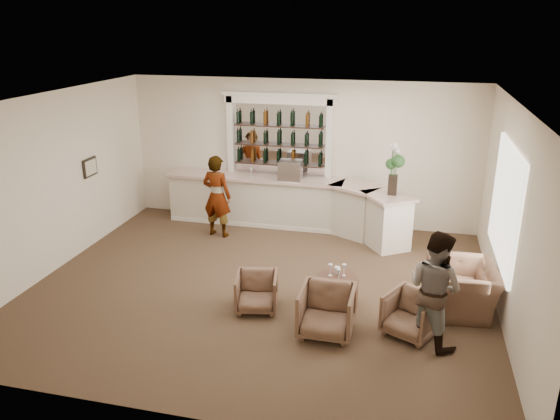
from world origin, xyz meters
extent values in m
plane|color=brown|center=(0.00, 0.00, 0.00)|extent=(8.00, 8.00, 0.00)
cube|color=#F3E4C9|center=(0.00, 3.50, 1.65)|extent=(8.00, 0.04, 3.30)
cube|color=#F3E4C9|center=(-4.00, 0.00, 1.65)|extent=(0.04, 7.00, 3.30)
cube|color=#F3E4C9|center=(4.00, 0.00, 1.65)|extent=(0.04, 7.00, 3.30)
cube|color=white|center=(0.00, 0.00, 3.30)|extent=(8.00, 7.00, 0.04)
cube|color=white|center=(3.97, 0.50, 1.70)|extent=(0.05, 2.40, 1.90)
cube|color=black|center=(-3.97, 1.20, 1.65)|extent=(0.04, 0.46, 0.38)
cube|color=beige|center=(-3.94, 1.20, 1.65)|extent=(0.01, 0.38, 0.30)
cube|color=white|center=(-1.00, 3.15, 0.54)|extent=(4.00, 0.70, 1.08)
cube|color=beige|center=(-1.00, 3.13, 1.11)|extent=(4.10, 0.82, 0.06)
cube|color=white|center=(1.35, 2.92, 0.54)|extent=(1.12, 1.04, 1.08)
cube|color=beige|center=(1.35, 2.90, 1.11)|extent=(1.27, 1.19, 0.06)
cube|color=white|center=(2.05, 2.40, 0.54)|extent=(1.08, 1.14, 1.08)
cube|color=beige|center=(2.05, 2.38, 1.11)|extent=(1.24, 1.29, 0.06)
cube|color=white|center=(-1.00, 2.82, 0.05)|extent=(4.00, 0.06, 0.10)
cube|color=white|center=(-0.50, 3.48, 1.95)|extent=(2.15, 0.02, 1.65)
cube|color=white|center=(-1.65, 3.42, 1.45)|extent=(0.14, 0.16, 2.90)
cube|color=white|center=(0.65, 3.42, 1.45)|extent=(0.14, 0.16, 2.90)
cube|color=white|center=(-0.50, 3.42, 2.84)|extent=(2.52, 0.16, 0.18)
cube|color=white|center=(-0.50, 3.42, 2.96)|extent=(2.64, 0.20, 0.08)
cube|color=black|center=(-0.50, 3.37, 1.38)|extent=(2.05, 0.20, 0.03)
cube|color=black|center=(-0.50, 3.37, 1.82)|extent=(2.05, 0.20, 0.03)
cube|color=black|center=(-0.50, 3.37, 2.26)|extent=(2.05, 0.20, 0.03)
cylinder|color=#543224|center=(1.40, -0.33, 0.25)|extent=(0.71, 0.71, 0.50)
imported|color=gray|center=(-1.58, 2.16, 0.91)|extent=(0.72, 0.54, 1.81)
imported|color=gray|center=(2.90, -1.13, 0.88)|extent=(1.08, 1.05, 1.76)
imported|color=brown|center=(0.15, -0.79, 0.31)|extent=(0.79, 0.80, 0.62)
imported|color=brown|center=(1.38, -1.25, 0.38)|extent=(0.81, 0.83, 0.75)
imported|color=brown|center=(2.62, -0.97, 0.33)|extent=(0.97, 0.97, 0.67)
imported|color=brown|center=(3.40, -0.02, 0.39)|extent=(1.17, 1.30, 0.78)
cube|color=silver|center=(-0.14, 2.98, 1.36)|extent=(0.52, 0.44, 0.44)
cube|color=black|center=(2.12, 2.44, 1.34)|extent=(0.18, 0.18, 0.40)
cube|color=white|center=(1.38, -0.19, 0.56)|extent=(0.08, 0.08, 0.12)
camera|label=1|loc=(2.40, -8.45, 4.52)|focal=35.00mm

